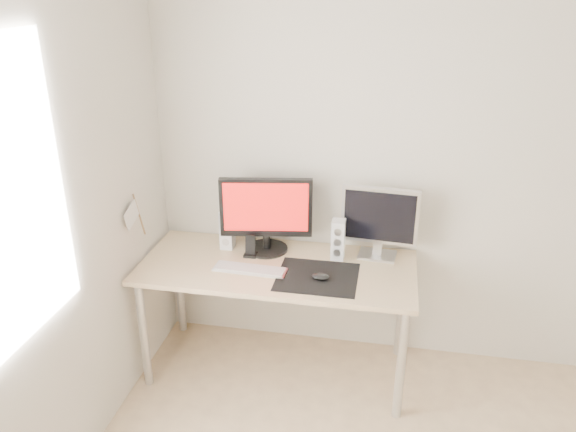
{
  "coord_description": "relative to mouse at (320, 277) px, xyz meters",
  "views": [
    {
      "loc": [
        -0.33,
        -1.45,
        2.27
      ],
      "look_at": [
        -0.88,
        1.46,
        1.01
      ],
      "focal_mm": 35.0,
      "sensor_mm": 36.0,
      "label": 1
    }
  ],
  "objects": [
    {
      "name": "speaker_right",
      "position": [
        0.07,
        0.28,
        0.1
      ],
      "size": [
        0.08,
        0.09,
        0.24
      ],
      "color": "white",
      "rests_on": "desk"
    },
    {
      "name": "main_monitor",
      "position": [
        -0.37,
        0.3,
        0.23
      ],
      "size": [
        0.55,
        0.3,
        0.47
      ],
      "color": "black",
      "rests_on": "desk"
    },
    {
      "name": "phone_dock",
      "position": [
        -0.45,
        0.21,
        0.02
      ],
      "size": [
        0.08,
        0.07,
        0.14
      ],
      "color": "black",
      "rests_on": "desk"
    },
    {
      "name": "speaker_left",
      "position": [
        -0.62,
        0.3,
        0.1
      ],
      "size": [
        0.08,
        0.09,
        0.24
      ],
      "color": "silver",
      "rests_on": "desk"
    },
    {
      "name": "pennant",
      "position": [
        -1.06,
        -0.02,
        0.3
      ],
      "size": [
        0.01,
        0.23,
        0.29
      ],
      "color": "#A57F54",
      "rests_on": "wall_left"
    },
    {
      "name": "desk",
      "position": [
        -0.27,
        0.13,
        -0.1
      ],
      "size": [
        1.6,
        0.7,
        0.73
      ],
      "color": "#D1B587",
      "rests_on": "ground"
    },
    {
      "name": "second_monitor",
      "position": [
        0.3,
        0.35,
        0.22
      ],
      "size": [
        0.45,
        0.18,
        0.43
      ],
      "color": "silver",
      "rests_on": "desk"
    },
    {
      "name": "keyboard",
      "position": [
        -0.41,
        0.04,
        -0.01
      ],
      "size": [
        0.43,
        0.14,
        0.02
      ],
      "color": "silver",
      "rests_on": "desk"
    },
    {
      "name": "wall_back",
      "position": [
        0.66,
        0.5,
        0.5
      ],
      "size": [
        3.5,
        0.0,
        3.5
      ],
      "primitive_type": "plane",
      "rotation": [
        1.57,
        0.0,
        0.0
      ],
      "color": "silver",
      "rests_on": "ground"
    },
    {
      "name": "mousepad",
      "position": [
        -0.02,
        0.03,
        -0.02
      ],
      "size": [
        0.45,
        0.4,
        0.0
      ],
      "primitive_type": "cube",
      "color": "black",
      "rests_on": "desk"
    },
    {
      "name": "mouse",
      "position": [
        0.0,
        0.0,
        0.0
      ],
      "size": [
        0.1,
        0.06,
        0.04
      ],
      "primitive_type": "ellipsoid",
      "color": "black",
      "rests_on": "mousepad"
    }
  ]
}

